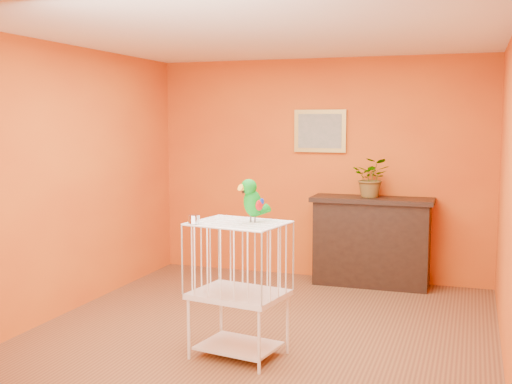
% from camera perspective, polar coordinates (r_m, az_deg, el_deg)
% --- Properties ---
extents(ground, '(4.50, 4.50, 0.00)m').
position_cam_1_polar(ground, '(5.79, 0.40, -12.49)').
color(ground, brown).
rests_on(ground, ground).
extents(room_shell, '(4.50, 4.50, 4.50)m').
position_cam_1_polar(room_shell, '(5.49, 0.41, 3.36)').
color(room_shell, '#D75E14').
rests_on(room_shell, ground).
extents(console_cabinet, '(1.36, 0.49, 1.01)m').
position_cam_1_polar(console_cabinet, '(7.42, 10.22, -4.35)').
color(console_cabinet, black).
rests_on(console_cabinet, ground).
extents(potted_plant, '(0.41, 0.45, 0.35)m').
position_cam_1_polar(potted_plant, '(7.31, 10.23, 0.88)').
color(potted_plant, '#26722D').
rests_on(potted_plant, console_cabinet).
extents(framed_picture, '(0.62, 0.04, 0.50)m').
position_cam_1_polar(framed_picture, '(7.62, 5.71, 5.42)').
color(framed_picture, '#B49640').
rests_on(framed_picture, room_shell).
extents(birdcage, '(0.78, 0.65, 1.08)m').
position_cam_1_polar(birdcage, '(5.11, -1.56, -8.49)').
color(birdcage, white).
rests_on(birdcage, ground).
extents(feed_cup, '(0.09, 0.09, 0.06)m').
position_cam_1_polar(feed_cup, '(4.96, -5.55, -2.42)').
color(feed_cup, silver).
rests_on(feed_cup, birdcage).
extents(parrot, '(0.23, 0.29, 0.34)m').
position_cam_1_polar(parrot, '(5.00, -0.31, -0.72)').
color(parrot, '#59544C').
rests_on(parrot, birdcage).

